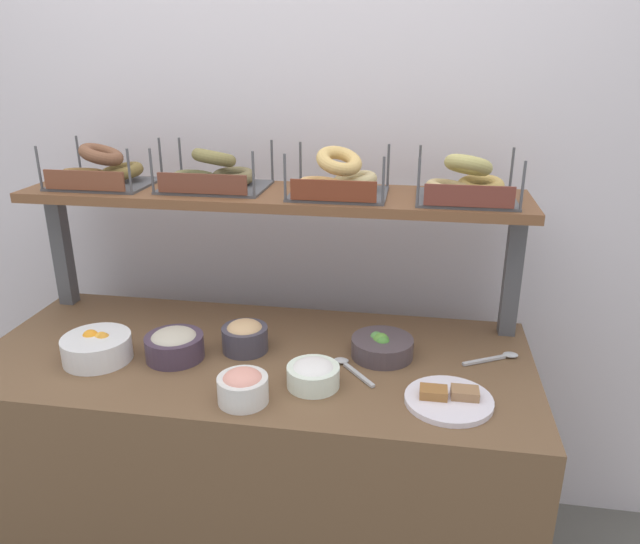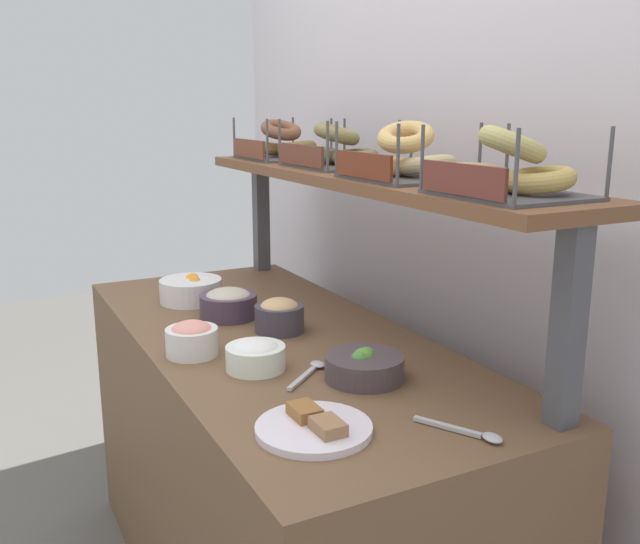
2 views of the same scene
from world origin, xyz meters
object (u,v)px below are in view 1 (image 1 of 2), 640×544
Objects in this scene: bowl_tuna_salad at (174,344)px; bagel_basket_sesame at (466,184)px; serving_spoon_by_edge at (499,357)px; bagel_basket_poppy at (214,175)px; serving_spoon_near_plate at (349,367)px; bagel_basket_cinnamon_raisin at (102,171)px; bowl_cream_cheese at (313,374)px; bowl_lox_spread at (243,386)px; serving_plate_white at (449,399)px; bagel_basket_plain at (338,180)px; bowl_veggie_mix at (382,347)px; bowl_fruit_salad at (97,347)px; bowl_hummus at (245,336)px.

bagel_basket_sesame reaches higher than bowl_tuna_salad.
serving_spoon_by_edge is 0.50× the size of bagel_basket_poppy.
serving_spoon_near_plate is 0.46× the size of bagel_basket_cinnamon_raisin.
bagel_basket_cinnamon_raisin is (-0.34, 0.33, 0.43)m from bowl_tuna_salad.
bagel_basket_cinnamon_raisin is 0.94× the size of bagel_basket_poppy.
bowl_tuna_salad is (-0.43, 0.09, 0.01)m from bowl_cream_cheese.
bagel_basket_sesame reaches higher than bowl_lox_spread.
bagel_basket_poppy reaches higher than bowl_lox_spread.
serving_plate_white is 0.30m from serving_spoon_near_plate.
bowl_tuna_salad is 0.69m from bagel_basket_plain.
bowl_veggie_mix is at bearing 46.85° from serving_spoon_near_plate.
bowl_fruit_salad is 1.19× the size of serving_spoon_by_edge.
bowl_cream_cheese reaches higher than serving_plate_white.
bowl_veggie_mix is 0.41m from bowl_hummus.
bagel_basket_cinnamon_raisin is at bearing 171.91° from serving_spoon_by_edge.
bagel_basket_plain is at bearing 161.54° from serving_spoon_by_edge.
bowl_fruit_salad is at bearing -169.12° from bowl_veggie_mix.
bagel_basket_sesame is at bearing 86.03° from serving_plate_white.
bagel_basket_sesame reaches higher than serving_spoon_by_edge.
bowl_lox_spread is 0.42× the size of bagel_basket_cinnamon_raisin.
bowl_hummus is 0.62m from serving_plate_white.
bowl_hummus is 0.48× the size of bagel_basket_sesame.
bowl_hummus is 0.33m from serving_spoon_near_plate.
bowl_lox_spread is at bearing -171.36° from serving_plate_white.
bowl_hummus is 0.52m from bagel_basket_poppy.
bowl_lox_spread is 0.72× the size of bowl_veggie_mix.
serving_spoon_near_plate is (0.08, 0.10, -0.03)m from bowl_cream_cheese.
bowl_veggie_mix is at bearing 10.40° from bowl_tuna_salad.
serving_plate_white is (0.78, -0.11, -0.03)m from bowl_tuna_salad.
bagel_basket_cinnamon_raisin is (-0.60, 0.52, 0.43)m from bowl_lox_spread.
bowl_lox_spread is 0.69m from bagel_basket_plain.
bagel_basket_poppy is at bearing 145.97° from serving_spoon_near_plate.
serving_spoon_by_edge is 1.03m from bagel_basket_poppy.
bowl_fruit_salad is at bearing 176.41° from bowl_cream_cheese.
bowl_veggie_mix is 0.63× the size of bagel_basket_sesame.
bagel_basket_plain reaches higher than bowl_fruit_salad.
bagel_basket_plain is (0.24, 0.23, 0.43)m from bowl_hummus.
bagel_basket_cinnamon_raisin is at bearing 160.04° from serving_spoon_near_plate.
bowl_fruit_salad is 1.38× the size of bowl_cream_cheese.
serving_spoon_near_plate is 0.74m from bagel_basket_poppy.
bowl_cream_cheese is 0.43× the size of bagel_basket_poppy.
bowl_veggie_mix is 0.52m from bagel_basket_plain.
bagel_basket_poppy reaches higher than bowl_cream_cheese.
bagel_basket_poppy reaches higher than bowl_veggie_mix.
bowl_fruit_salad is at bearing -122.93° from bagel_basket_poppy.
bagel_basket_cinnamon_raisin is 0.77m from bagel_basket_plain.
bowl_fruit_salad is at bearing -170.57° from serving_spoon_by_edge.
bowl_cream_cheese is 0.46× the size of bagel_basket_cinnamon_raisin.
bagel_basket_sesame is at bearing 20.05° from bowl_hummus.
bowl_veggie_mix is 0.13m from serving_spoon_near_plate.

